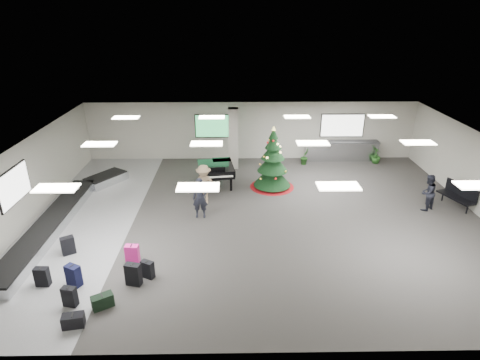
{
  "coord_description": "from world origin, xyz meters",
  "views": [
    {
      "loc": [
        -0.98,
        -14.38,
        7.78
      ],
      "look_at": [
        -0.73,
        1.0,
        1.22
      ],
      "focal_mm": 30.0,
      "sensor_mm": 36.0,
      "label": 1
    }
  ],
  "objects_px": {
    "traveler_a": "(200,198)",
    "traveler_bench": "(428,193)",
    "pink_suitcase": "(132,254)",
    "bench": "(459,195)",
    "potted_plant_right": "(376,156)",
    "baggage_carousel": "(63,215)",
    "potted_plant_left": "(305,157)",
    "grand_piano": "(216,169)",
    "christmas_tree": "(273,167)",
    "traveler_b": "(204,184)",
    "service_counter": "(341,151)"
  },
  "relations": [
    {
      "from": "traveler_a",
      "to": "traveler_bench",
      "type": "xyz_separation_m",
      "value": [
        9.39,
        0.5,
        -0.05
      ]
    },
    {
      "from": "traveler_a",
      "to": "potted_plant_right",
      "type": "xyz_separation_m",
      "value": [
        9.13,
        6.06,
        -0.41
      ]
    },
    {
      "from": "christmas_tree",
      "to": "traveler_a",
      "type": "height_order",
      "value": "christmas_tree"
    },
    {
      "from": "christmas_tree",
      "to": "service_counter",
      "type": "bearing_deg",
      "value": 41.03
    },
    {
      "from": "pink_suitcase",
      "to": "potted_plant_right",
      "type": "bearing_deg",
      "value": 44.29
    },
    {
      "from": "grand_piano",
      "to": "potted_plant_left",
      "type": "distance_m",
      "value": 5.48
    },
    {
      "from": "baggage_carousel",
      "to": "christmas_tree",
      "type": "distance_m",
      "value": 9.24
    },
    {
      "from": "grand_piano",
      "to": "potted_plant_right",
      "type": "height_order",
      "value": "grand_piano"
    },
    {
      "from": "service_counter",
      "to": "grand_piano",
      "type": "relative_size",
      "value": 1.78
    },
    {
      "from": "pink_suitcase",
      "to": "potted_plant_right",
      "type": "relative_size",
      "value": 0.81
    },
    {
      "from": "baggage_carousel",
      "to": "christmas_tree",
      "type": "bearing_deg",
      "value": 19.68
    },
    {
      "from": "traveler_a",
      "to": "christmas_tree",
      "type": "bearing_deg",
      "value": 44.63
    },
    {
      "from": "traveler_b",
      "to": "potted_plant_right",
      "type": "relative_size",
      "value": 2.03
    },
    {
      "from": "service_counter",
      "to": "potted_plant_left",
      "type": "bearing_deg",
      "value": -163.14
    },
    {
      "from": "christmas_tree",
      "to": "traveler_a",
      "type": "distance_m",
      "value": 4.32
    },
    {
      "from": "baggage_carousel",
      "to": "traveler_b",
      "type": "height_order",
      "value": "traveler_b"
    },
    {
      "from": "bench",
      "to": "traveler_bench",
      "type": "distance_m",
      "value": 1.5
    },
    {
      "from": "grand_piano",
      "to": "christmas_tree",
      "type": "bearing_deg",
      "value": -11.73
    },
    {
      "from": "traveler_a",
      "to": "traveler_b",
      "type": "xyz_separation_m",
      "value": [
        0.06,
        1.29,
        0.04
      ]
    },
    {
      "from": "baggage_carousel",
      "to": "traveler_b",
      "type": "xyz_separation_m",
      "value": [
        5.57,
        1.43,
        0.66
      ]
    },
    {
      "from": "pink_suitcase",
      "to": "bench",
      "type": "relative_size",
      "value": 0.41
    },
    {
      "from": "pink_suitcase",
      "to": "traveler_b",
      "type": "height_order",
      "value": "traveler_b"
    },
    {
      "from": "traveler_b",
      "to": "service_counter",
      "type": "bearing_deg",
      "value": 41.92
    },
    {
      "from": "bench",
      "to": "baggage_carousel",
      "type": "bearing_deg",
      "value": 163.55
    },
    {
      "from": "pink_suitcase",
      "to": "service_counter",
      "type": "bearing_deg",
      "value": 50.88
    },
    {
      "from": "traveler_a",
      "to": "traveler_b",
      "type": "relative_size",
      "value": 0.96
    },
    {
      "from": "traveler_bench",
      "to": "potted_plant_right",
      "type": "bearing_deg",
      "value": -120.5
    },
    {
      "from": "bench",
      "to": "traveler_b",
      "type": "distance_m",
      "value": 10.81
    },
    {
      "from": "traveler_bench",
      "to": "pink_suitcase",
      "type": "bearing_deg",
      "value": -15.1
    },
    {
      "from": "baggage_carousel",
      "to": "service_counter",
      "type": "height_order",
      "value": "service_counter"
    },
    {
      "from": "christmas_tree",
      "to": "traveler_bench",
      "type": "relative_size",
      "value": 1.9
    },
    {
      "from": "potted_plant_right",
      "to": "potted_plant_left",
      "type": "bearing_deg",
      "value": -178.18
    },
    {
      "from": "grand_piano",
      "to": "traveler_bench",
      "type": "xyz_separation_m",
      "value": [
        8.89,
        -2.64,
        -0.06
      ]
    },
    {
      "from": "baggage_carousel",
      "to": "pink_suitcase",
      "type": "relative_size",
      "value": 13.81
    },
    {
      "from": "christmas_tree",
      "to": "traveler_a",
      "type": "bearing_deg",
      "value": -136.9
    },
    {
      "from": "potted_plant_left",
      "to": "potted_plant_right",
      "type": "relative_size",
      "value": 1.01
    },
    {
      "from": "pink_suitcase",
      "to": "grand_piano",
      "type": "relative_size",
      "value": 0.31
    },
    {
      "from": "grand_piano",
      "to": "traveler_b",
      "type": "bearing_deg",
      "value": -111.01
    },
    {
      "from": "potted_plant_left",
      "to": "pink_suitcase",
      "type": "bearing_deg",
      "value": -128.21
    },
    {
      "from": "traveler_a",
      "to": "potted_plant_right",
      "type": "relative_size",
      "value": 1.94
    },
    {
      "from": "traveler_bench",
      "to": "potted_plant_right",
      "type": "distance_m",
      "value": 5.59
    },
    {
      "from": "traveler_b",
      "to": "traveler_bench",
      "type": "xyz_separation_m",
      "value": [
        9.33,
        -0.79,
        -0.09
      ]
    },
    {
      "from": "christmas_tree",
      "to": "bench",
      "type": "distance_m",
      "value": 8.03
    },
    {
      "from": "baggage_carousel",
      "to": "potted_plant_left",
      "type": "relative_size",
      "value": 11.07
    },
    {
      "from": "traveler_a",
      "to": "potted_plant_right",
      "type": "distance_m",
      "value": 10.97
    },
    {
      "from": "traveler_b",
      "to": "potted_plant_left",
      "type": "xyz_separation_m",
      "value": [
        5.13,
        4.65,
        -0.44
      ]
    },
    {
      "from": "christmas_tree",
      "to": "potted_plant_right",
      "type": "relative_size",
      "value": 3.44
    },
    {
      "from": "christmas_tree",
      "to": "potted_plant_left",
      "type": "bearing_deg",
      "value": 55.73
    },
    {
      "from": "pink_suitcase",
      "to": "grand_piano",
      "type": "xyz_separation_m",
      "value": [
        2.51,
        6.36,
        0.51
      ]
    },
    {
      "from": "baggage_carousel",
      "to": "traveler_bench",
      "type": "height_order",
      "value": "traveler_bench"
    }
  ]
}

